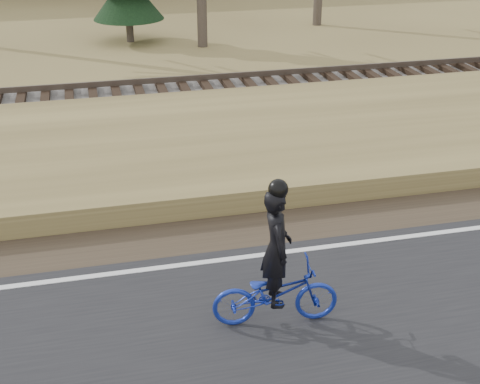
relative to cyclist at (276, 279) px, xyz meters
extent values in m
plane|color=#9C8B4F|center=(2.15, 1.56, -0.75)|extent=(120.00, 120.00, 0.00)
cube|color=black|center=(2.15, -0.94, -0.72)|extent=(120.00, 6.00, 0.06)
cube|color=silver|center=(2.15, 1.76, -0.68)|extent=(120.00, 0.12, 0.01)
cube|color=#473A2B|center=(2.15, 2.76, -0.73)|extent=(120.00, 1.60, 0.04)
cube|color=#9C8B4F|center=(2.15, 5.76, -0.53)|extent=(120.00, 5.00, 0.44)
cube|color=slate|center=(2.15, 9.56, -0.52)|extent=(120.00, 3.00, 0.45)
cube|color=black|center=(2.15, 9.56, -0.23)|extent=(120.00, 2.40, 0.14)
cube|color=brown|center=(2.15, 8.84, -0.08)|extent=(120.00, 0.07, 0.15)
cube|color=brown|center=(2.15, 10.28, -0.08)|extent=(120.00, 0.07, 0.15)
imported|color=#162B9C|center=(0.00, 0.00, -0.23)|extent=(1.79, 0.79, 0.91)
imported|color=black|center=(0.00, 0.00, 0.49)|extent=(0.46, 0.65, 1.67)
sphere|color=black|center=(0.00, 0.00, 1.35)|extent=(0.26, 0.26, 0.26)
cylinder|color=#4F453A|center=(-0.37, 18.05, -0.19)|extent=(0.28, 0.28, 1.13)
camera|label=1|loc=(-2.26, -7.30, 4.94)|focal=50.00mm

